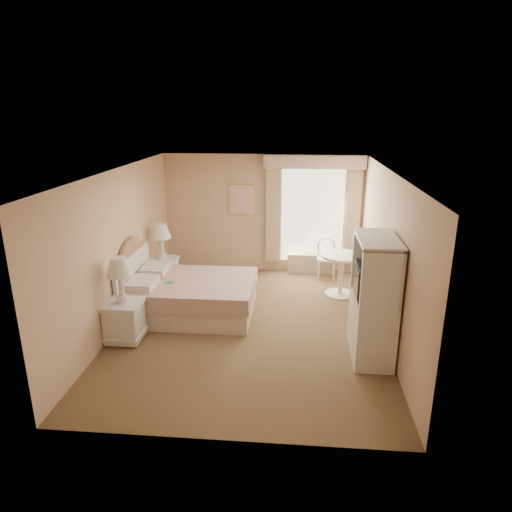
# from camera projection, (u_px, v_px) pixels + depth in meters

# --- Properties ---
(room) EXTENTS (4.21, 5.51, 2.51)m
(room) POSITION_uv_depth(u_px,v_px,m) (250.00, 252.00, 7.10)
(room) COLOR brown
(room) RESTS_ON ground
(window) EXTENTS (2.05, 0.22, 2.51)m
(window) POSITION_uv_depth(u_px,v_px,m) (313.00, 212.00, 9.50)
(window) COLOR white
(window) RESTS_ON room
(framed_art) EXTENTS (0.52, 0.04, 0.62)m
(framed_art) POSITION_uv_depth(u_px,v_px,m) (241.00, 200.00, 9.61)
(framed_art) COLOR #D8BB85
(framed_art) RESTS_ON room
(bed) EXTENTS (2.10, 1.61, 1.42)m
(bed) POSITION_uv_depth(u_px,v_px,m) (187.00, 294.00, 7.82)
(bed) COLOR tan
(bed) RESTS_ON room
(nightstand_near) EXTENTS (0.54, 0.54, 1.31)m
(nightstand_near) POSITION_uv_depth(u_px,v_px,m) (123.00, 311.00, 6.84)
(nightstand_near) COLOR silver
(nightstand_near) RESTS_ON room
(nightstand_far) EXTENTS (0.54, 0.54, 1.30)m
(nightstand_far) POSITION_uv_depth(u_px,v_px,m) (163.00, 265.00, 8.83)
(nightstand_far) COLOR silver
(nightstand_far) RESTS_ON room
(round_table) EXTENTS (0.76, 0.76, 0.80)m
(round_table) POSITION_uv_depth(u_px,v_px,m) (341.00, 268.00, 8.53)
(round_table) COLOR silver
(round_table) RESTS_ON room
(cafe_chair) EXTENTS (0.41, 0.41, 0.82)m
(cafe_chair) POSITION_uv_depth(u_px,v_px,m) (326.00, 255.00, 9.49)
(cafe_chair) COLOR silver
(cafe_chair) RESTS_ON room
(armoire) EXTENTS (0.53, 1.05, 1.75)m
(armoire) POSITION_uv_depth(u_px,v_px,m) (373.00, 308.00, 6.36)
(armoire) COLOR silver
(armoire) RESTS_ON room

